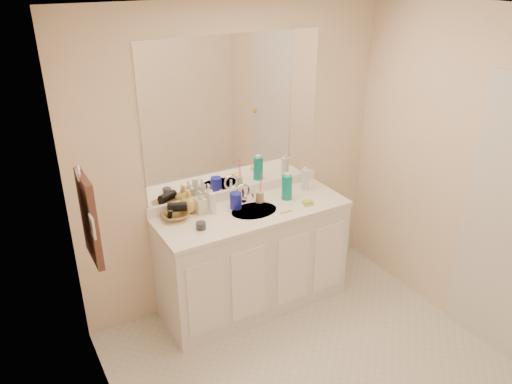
% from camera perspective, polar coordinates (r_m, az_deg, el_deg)
% --- Properties ---
extents(floor, '(2.60, 2.60, 0.00)m').
position_cam_1_polar(floor, '(3.70, 8.09, -20.74)').
color(floor, silver).
rests_on(floor, ground).
extents(ceiling, '(2.60, 2.60, 0.02)m').
position_cam_1_polar(ceiling, '(2.60, 11.45, 19.39)').
color(ceiling, white).
rests_on(ceiling, wall_back).
extents(wall_back, '(2.60, 0.02, 2.40)m').
position_cam_1_polar(wall_back, '(3.94, -2.36, 3.71)').
color(wall_back, '#F7DDC1').
rests_on(wall_back, floor).
extents(wall_left, '(0.02, 2.60, 2.40)m').
position_cam_1_polar(wall_left, '(2.46, -15.38, -11.69)').
color(wall_left, '#F7DDC1').
rests_on(wall_left, floor).
extents(wall_right, '(0.02, 2.60, 2.40)m').
position_cam_1_polar(wall_right, '(3.85, 24.74, 0.78)').
color(wall_right, '#F7DDC1').
rests_on(wall_right, floor).
extents(vanity_cabinet, '(1.50, 0.55, 0.85)m').
position_cam_1_polar(vanity_cabinet, '(4.08, -0.35, -7.70)').
color(vanity_cabinet, white).
rests_on(vanity_cabinet, floor).
extents(countertop, '(1.52, 0.57, 0.03)m').
position_cam_1_polar(countertop, '(3.86, -0.37, -2.21)').
color(countertop, white).
rests_on(countertop, vanity_cabinet).
extents(backsplash, '(1.52, 0.03, 0.08)m').
position_cam_1_polar(backsplash, '(4.04, -2.19, -0.05)').
color(backsplash, white).
rests_on(backsplash, countertop).
extents(sink_basin, '(0.37, 0.37, 0.02)m').
position_cam_1_polar(sink_basin, '(3.85, -0.22, -2.29)').
color(sink_basin, beige).
rests_on(sink_basin, countertop).
extents(faucet, '(0.02, 0.02, 0.11)m').
position_cam_1_polar(faucet, '(3.96, -1.52, -0.39)').
color(faucet, silver).
rests_on(faucet, countertop).
extents(mirror, '(1.48, 0.01, 1.20)m').
position_cam_1_polar(mirror, '(3.82, -2.42, 8.71)').
color(mirror, white).
rests_on(mirror, wall_back).
extents(blue_mug, '(0.09, 0.09, 0.13)m').
position_cam_1_polar(blue_mug, '(3.86, -2.33, -0.98)').
color(blue_mug, '#161A98').
rests_on(blue_mug, countertop).
extents(tan_cup, '(0.08, 0.08, 0.09)m').
position_cam_1_polar(tan_cup, '(3.96, 0.43, -0.55)').
color(tan_cup, tan).
rests_on(tan_cup, countertop).
extents(toothbrush, '(0.02, 0.04, 0.19)m').
position_cam_1_polar(toothbrush, '(3.92, 0.56, 0.87)').
color(toothbrush, '#FF4383').
rests_on(toothbrush, tan_cup).
extents(mouthwash_bottle, '(0.10, 0.10, 0.20)m').
position_cam_1_polar(mouthwash_bottle, '(4.00, 3.55, 0.56)').
color(mouthwash_bottle, '#0B897F').
rests_on(mouthwash_bottle, countertop).
extents(clear_pump_bottle, '(0.08, 0.08, 0.18)m').
position_cam_1_polar(clear_pump_bottle, '(4.18, 5.63, 1.43)').
color(clear_pump_bottle, silver).
rests_on(clear_pump_bottle, countertop).
extents(soap_dish, '(0.10, 0.09, 0.01)m').
position_cam_1_polar(soap_dish, '(3.94, 5.92, -1.41)').
color(soap_dish, white).
rests_on(soap_dish, countertop).
extents(green_soap, '(0.08, 0.06, 0.03)m').
position_cam_1_polar(green_soap, '(3.94, 5.93, -1.16)').
color(green_soap, '#ADD534').
rests_on(green_soap, soap_dish).
extents(orange_comb, '(0.10, 0.03, 0.00)m').
position_cam_1_polar(orange_comb, '(3.82, 3.47, -2.29)').
color(orange_comb, '#FAA11A').
rests_on(orange_comb, countertop).
extents(dark_jar, '(0.08, 0.08, 0.05)m').
position_cam_1_polar(dark_jar, '(3.60, -6.31, -3.83)').
color(dark_jar, '#2D2E33').
rests_on(dark_jar, countertop).
extents(extra_white_bottle, '(0.06, 0.06, 0.16)m').
position_cam_1_polar(extra_white_bottle, '(3.78, -5.01, -1.28)').
color(extra_white_bottle, white).
rests_on(extra_white_bottle, countertop).
extents(soap_bottle_white, '(0.08, 0.08, 0.20)m').
position_cam_1_polar(soap_bottle_white, '(3.86, -5.42, -0.45)').
color(soap_bottle_white, white).
rests_on(soap_bottle_white, countertop).
extents(soap_bottle_cream, '(0.09, 0.09, 0.18)m').
position_cam_1_polar(soap_bottle_cream, '(3.79, -6.37, -1.16)').
color(soap_bottle_cream, beige).
rests_on(soap_bottle_cream, countertop).
extents(soap_bottle_yellow, '(0.17, 0.17, 0.18)m').
position_cam_1_polar(soap_bottle_yellow, '(3.82, -7.71, -1.07)').
color(soap_bottle_yellow, gold).
rests_on(soap_bottle_yellow, countertop).
extents(wicker_basket, '(0.23, 0.23, 0.05)m').
position_cam_1_polar(wicker_basket, '(3.77, -9.20, -2.64)').
color(wicker_basket, olive).
rests_on(wicker_basket, countertop).
extents(hair_dryer, '(0.16, 0.12, 0.07)m').
position_cam_1_polar(hair_dryer, '(3.74, -8.98, -1.69)').
color(hair_dryer, black).
rests_on(hair_dryer, wicker_basket).
extents(towel_ring, '(0.01, 0.11, 0.11)m').
position_cam_1_polar(towel_ring, '(2.97, -19.68, 2.11)').
color(towel_ring, silver).
rests_on(towel_ring, wall_left).
extents(hand_towel, '(0.04, 0.32, 0.55)m').
position_cam_1_polar(hand_towel, '(3.10, -18.52, -2.92)').
color(hand_towel, '#37211D').
rests_on(hand_towel, towel_ring).
extents(switch_plate, '(0.01, 0.08, 0.13)m').
position_cam_1_polar(switch_plate, '(2.90, -18.19, -3.78)').
color(switch_plate, silver).
rests_on(switch_plate, wall_left).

